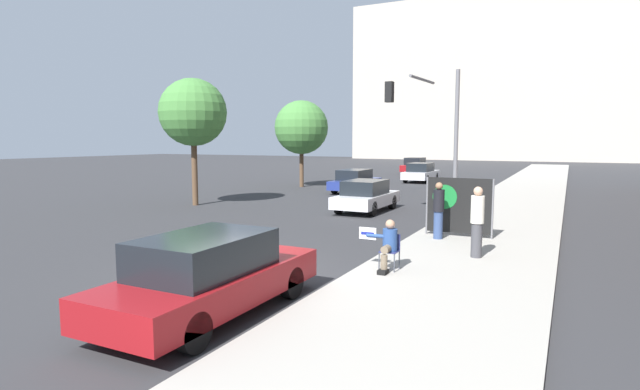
% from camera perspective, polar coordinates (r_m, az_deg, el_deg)
% --- Properties ---
extents(ground_plane, '(160.00, 160.00, 0.00)m').
position_cam_1_polar(ground_plane, '(11.96, -8.66, -9.14)').
color(ground_plane, '#303033').
extents(sidewalk_curb, '(4.30, 90.00, 0.13)m').
position_cam_1_polar(sidewalk_curb, '(24.69, 21.10, -1.37)').
color(sidewalk_curb, '#A8A399').
rests_on(sidewalk_curb, ground_plane).
extents(building_backdrop_far, '(52.00, 12.00, 26.01)m').
position_cam_1_polar(building_backdrop_far, '(88.79, 21.40, 12.19)').
color(building_backdrop_far, '#BCB2A3').
rests_on(building_backdrop_far, ground_plane).
extents(seated_protester, '(0.94, 0.77, 1.19)m').
position_cam_1_polar(seated_protester, '(11.79, 7.77, -5.52)').
color(seated_protester, '#474C56').
rests_on(seated_protester, sidewalk_curb).
extents(jogger_on_sidewalk, '(0.34, 0.34, 1.85)m').
position_cam_1_polar(jogger_on_sidewalk, '(13.53, 17.53, -2.87)').
color(jogger_on_sidewalk, '#424247').
rests_on(jogger_on_sidewalk, sidewalk_curb).
extents(pedestrian_behind, '(0.34, 0.34, 1.75)m').
position_cam_1_polar(pedestrian_behind, '(15.78, 13.39, -1.68)').
color(pedestrian_behind, '#334775').
rests_on(pedestrian_behind, sidewalk_curb).
extents(protest_banner, '(2.10, 0.06, 1.86)m').
position_cam_1_polar(protest_banner, '(16.33, 15.53, -1.18)').
color(protest_banner, slate).
rests_on(protest_banner, sidewalk_curb).
extents(traffic_light_pole, '(3.04, 2.81, 5.73)m').
position_cam_1_polar(traffic_light_pole, '(20.46, 12.47, 8.46)').
color(traffic_light_pole, slate).
rests_on(traffic_light_pole, sidewalk_curb).
extents(parked_car_curbside, '(1.86, 4.71, 1.50)m').
position_cam_1_polar(parked_car_curbside, '(9.31, -12.52, -8.93)').
color(parked_car_curbside, maroon).
rests_on(parked_car_curbside, ground_plane).
extents(car_on_road_nearest, '(1.77, 4.20, 1.41)m').
position_cam_1_polar(car_on_road_nearest, '(22.34, 5.29, -0.09)').
color(car_on_road_nearest, silver).
rests_on(car_on_road_nearest, ground_plane).
extents(car_on_road_midblock, '(1.71, 4.67, 1.40)m').
position_cam_1_polar(car_on_road_midblock, '(30.62, 4.04, 1.63)').
color(car_on_road_midblock, navy).
rests_on(car_on_road_midblock, ground_plane).
extents(car_on_road_distant, '(1.82, 4.59, 1.46)m').
position_cam_1_polar(car_on_road_distant, '(39.01, 11.45, 2.55)').
color(car_on_road_distant, silver).
rests_on(car_on_road_distant, ground_plane).
extents(car_on_road_far_lane, '(1.78, 4.32, 1.54)m').
position_cam_1_polar(car_on_road_far_lane, '(48.55, 10.83, 3.31)').
color(car_on_road_far_lane, maroon).
rests_on(car_on_road_far_lane, ground_plane).
extents(street_tree_near_curb, '(3.25, 3.25, 6.14)m').
position_cam_1_polar(street_tree_near_curb, '(25.07, -14.31, 9.10)').
color(street_tree_near_curb, brown).
rests_on(street_tree_near_curb, ground_plane).
extents(street_tree_midblock, '(3.63, 3.63, 5.86)m').
position_cam_1_polar(street_tree_midblock, '(34.06, -2.14, 7.71)').
color(street_tree_midblock, brown).
rests_on(street_tree_midblock, ground_plane).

